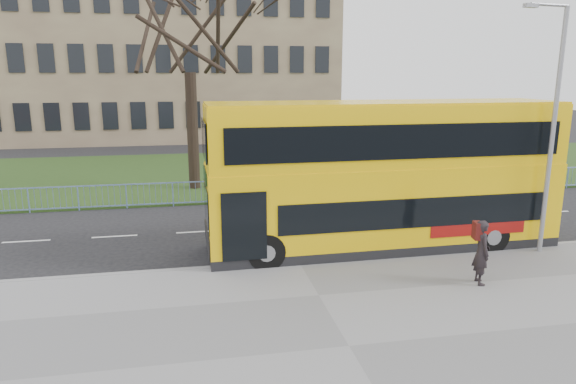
% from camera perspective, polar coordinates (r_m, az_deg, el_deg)
% --- Properties ---
extents(ground, '(120.00, 120.00, 0.00)m').
position_cam_1_polar(ground, '(17.52, 0.10, -6.29)').
color(ground, black).
rests_on(ground, ground).
extents(pavement, '(80.00, 10.50, 0.12)m').
position_cam_1_polar(pavement, '(11.52, 6.79, -16.88)').
color(pavement, slate).
rests_on(pavement, ground).
extents(kerb, '(80.00, 0.20, 0.14)m').
position_cam_1_polar(kerb, '(16.07, 1.16, -7.84)').
color(kerb, gray).
rests_on(kerb, ground).
extents(grass_verge, '(80.00, 15.40, 0.08)m').
position_cam_1_polar(grass_verge, '(31.24, -4.90, 2.31)').
color(grass_verge, '#223C16').
rests_on(grass_verge, ground).
extents(guard_railing, '(40.00, 0.12, 1.10)m').
position_cam_1_polar(guard_railing, '(23.64, -2.95, 0.16)').
color(guard_railing, '#7291CA').
rests_on(guard_railing, ground).
extents(bare_tree, '(9.66, 9.66, 13.80)m').
position_cam_1_polar(bare_tree, '(26.27, -10.93, 15.34)').
color(bare_tree, black).
rests_on(bare_tree, grass_verge).
extents(civic_building, '(30.00, 15.00, 14.00)m').
position_cam_1_polar(civic_building, '(51.29, -13.34, 13.97)').
color(civic_building, '#79624D').
rests_on(civic_building, ground).
extents(yellow_bus, '(11.63, 2.93, 4.86)m').
position_cam_1_polar(yellow_bus, '(17.21, 10.56, 2.12)').
color(yellow_bus, yellow).
rests_on(yellow_bus, ground).
extents(pedestrian, '(0.55, 0.73, 1.81)m').
position_cam_1_polar(pedestrian, '(15.08, 20.71, -6.28)').
color(pedestrian, black).
rests_on(pedestrian, pavement).
extents(street_lamp, '(1.62, 0.36, 7.68)m').
position_cam_1_polar(street_lamp, '(17.97, 27.23, 6.92)').
color(street_lamp, gray).
rests_on(street_lamp, pavement).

